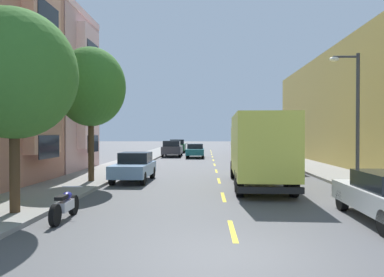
{
  "coord_description": "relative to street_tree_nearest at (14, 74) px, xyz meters",
  "views": [
    {
      "loc": [
        -0.68,
        -7.43,
        2.5
      ],
      "look_at": [
        -1.92,
        24.85,
        2.06
      ],
      "focal_mm": 34.35,
      "sensor_mm": 36.0,
      "label": 1
    }
  ],
  "objects": [
    {
      "name": "lane_centerline_dashes",
      "position": [
        6.4,
        21.2,
        -4.26
      ],
      "size": [
        0.14,
        47.2,
        0.01
      ],
      "color": "yellow",
      "rests_on": "ground_plane"
    },
    {
      "name": "parked_pickup_champagne",
      "position": [
        10.67,
        14.3,
        -3.44
      ],
      "size": [
        2.07,
        5.33,
        1.73
      ],
      "color": "tan",
      "rests_on": "ground_plane"
    },
    {
      "name": "street_lamp",
      "position": [
        12.33,
        5.94,
        -0.63
      ],
      "size": [
        1.35,
        0.28,
        5.94
      ],
      "color": "#38383D",
      "rests_on": "sidewalk_right"
    },
    {
      "name": "parked_motorcycle",
      "position": [
        1.65,
        -0.33,
        -3.86
      ],
      "size": [
        0.62,
        2.05,
        0.9
      ],
      "color": "black",
      "rests_on": "ground_plane"
    },
    {
      "name": "delivery_box_truck",
      "position": [
        8.19,
        6.47,
        -2.36
      ],
      "size": [
        2.64,
        8.23,
        3.34
      ],
      "color": "#D8D84C",
      "rests_on": "ground_plane"
    },
    {
      "name": "parked_pickup_forest",
      "position": [
        1.95,
        37.89,
        -3.44
      ],
      "size": [
        2.1,
        5.34,
        1.73
      ],
      "color": "#194C28",
      "rests_on": "ground_plane"
    },
    {
      "name": "parked_suv_navy",
      "position": [
        10.63,
        22.79,
        -3.28
      ],
      "size": [
        2.08,
        4.85,
        1.93
      ],
      "color": "navy",
      "rests_on": "ground_plane"
    },
    {
      "name": "parked_sedan_burgundy",
      "position": [
        10.72,
        33.52,
        -3.52
      ],
      "size": [
        1.88,
        4.53,
        1.43
      ],
      "color": "maroon",
      "rests_on": "ground_plane"
    },
    {
      "name": "sidewalk_right",
      "position": [
        13.5,
        24.7,
        -4.2
      ],
      "size": [
        3.2,
        120.0,
        0.14
      ],
      "primitive_type": "cube",
      "color": "gray",
      "rests_on": "ground_plane"
    },
    {
      "name": "parked_suv_silver",
      "position": [
        10.84,
        39.85,
        -3.28
      ],
      "size": [
        1.97,
        4.81,
        1.93
      ],
      "color": "#B2B5BA",
      "rests_on": "ground_plane"
    },
    {
      "name": "moving_teal_sedan",
      "position": [
        4.6,
        27.32,
        -3.52
      ],
      "size": [
        1.8,
        4.5,
        1.43
      ],
      "color": "#195B60",
      "rests_on": "ground_plane"
    },
    {
      "name": "ground_plane",
      "position": [
        6.4,
        26.7,
        -4.27
      ],
      "size": [
        160.0,
        160.0,
        0.0
      ],
      "primitive_type": "plane",
      "color": "#4C4C4F"
    },
    {
      "name": "parked_hatchback_sky",
      "position": [
        1.95,
        8.3,
        -3.51
      ],
      "size": [
        1.82,
        4.03,
        1.5
      ],
      "color": "#7A9EC6",
      "rests_on": "ground_plane"
    },
    {
      "name": "street_tree_second",
      "position": [
        0.0,
        7.29,
        0.54
      ],
      "size": [
        3.44,
        3.44,
        6.64
      ],
      "color": "#47331E",
      "rests_on": "sidewalk_left"
    },
    {
      "name": "sidewalk_left",
      "position": [
        -0.7,
        24.7,
        -4.2
      ],
      "size": [
        3.2,
        120.0,
        0.14
      ],
      "primitive_type": "cube",
      "color": "gray",
      "rests_on": "ground_plane"
    },
    {
      "name": "street_tree_nearest",
      "position": [
        0.0,
        0.0,
        0.0
      ],
      "size": [
        3.71,
        3.71,
        6.08
      ],
      "color": "#47331E",
      "rests_on": "sidewalk_left"
    },
    {
      "name": "parked_pickup_charcoal",
      "position": [
        2.04,
        29.14,
        -3.44
      ],
      "size": [
        2.08,
        5.33,
        1.73
      ],
      "color": "#333338",
      "rests_on": "ground_plane"
    }
  ]
}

